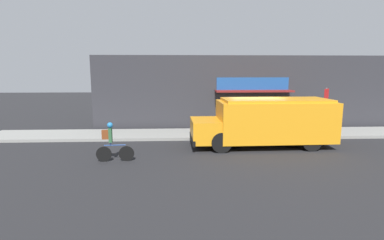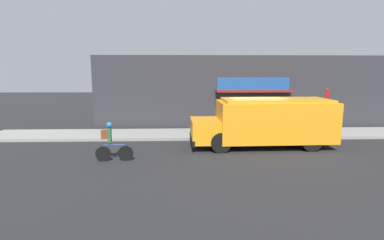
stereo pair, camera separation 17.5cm
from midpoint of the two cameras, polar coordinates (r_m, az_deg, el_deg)
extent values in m
plane|color=#232326|center=(15.75, 12.05, -3.76)|extent=(70.00, 70.00, 0.00)
cube|color=gray|center=(16.93, 11.03, -2.56)|extent=(28.00, 2.51, 0.15)
cube|color=#2D2D33|center=(18.20, 10.09, 5.09)|extent=(17.82, 0.18, 4.41)
cube|color=#1E4C93|center=(18.19, 11.91, 6.70)|extent=(4.30, 0.05, 0.78)
cube|color=maroon|center=(17.82, 12.17, 5.39)|extent=(4.52, 0.84, 0.10)
cube|color=orange|center=(14.45, 15.80, -0.16)|extent=(5.28, 2.32, 1.81)
cube|color=orange|center=(13.81, 2.86, -1.96)|extent=(1.31, 2.06, 1.00)
cube|color=orange|center=(14.33, 15.97, 3.66)|extent=(4.86, 2.14, 0.12)
cube|color=black|center=(13.85, 0.39, -3.61)|extent=(0.16, 2.17, 0.24)
cube|color=red|center=(15.34, 9.08, 0.96)|extent=(0.03, 0.44, 0.44)
cylinder|color=black|center=(14.88, 4.76, -2.59)|extent=(0.90, 0.28, 0.89)
cylinder|color=black|center=(13.06, 5.92, -4.31)|extent=(0.90, 0.28, 0.89)
cylinder|color=black|center=(15.95, 19.27, -2.28)|extent=(0.90, 0.28, 0.89)
cylinder|color=black|center=(14.26, 22.16, -3.80)|extent=(0.90, 0.28, 0.89)
cylinder|color=black|center=(12.15, -12.11, -6.23)|extent=(0.60, 0.07, 0.60)
cylinder|color=black|center=(12.29, -16.17, -6.21)|extent=(0.60, 0.07, 0.60)
cylinder|color=#234793|center=(12.13, -14.22, -4.63)|extent=(0.83, 0.08, 0.04)
cylinder|color=#234793|center=(12.14, -14.94, -4.35)|extent=(0.04, 0.04, 0.12)
cube|color=#2D5B38|center=(12.06, -15.01, -2.78)|extent=(0.13, 0.21, 0.56)
sphere|color=#2375B7|center=(11.99, -15.09, -0.93)|extent=(0.22, 0.22, 0.22)
cube|color=brown|center=(12.09, -15.91, -2.65)|extent=(0.27, 0.15, 0.36)
cylinder|color=slate|center=(17.55, 24.40, 1.55)|extent=(0.07, 0.07, 2.48)
cube|color=red|center=(17.41, 24.67, 4.43)|extent=(0.45, 0.45, 0.60)
cylinder|color=#2D5138|center=(16.39, 3.02, -1.03)|extent=(0.47, 0.47, 0.83)
cylinder|color=black|center=(16.32, 3.03, 0.48)|extent=(0.48, 0.48, 0.04)
camera|label=1|loc=(0.09, -89.66, 0.06)|focal=28.00mm
camera|label=2|loc=(0.09, 90.34, -0.06)|focal=28.00mm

